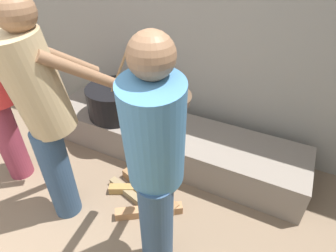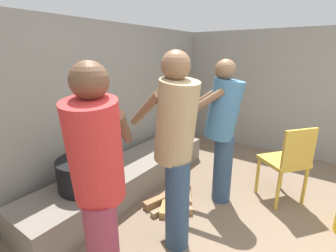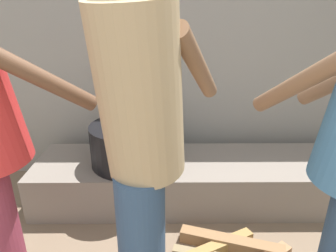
# 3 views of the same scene
# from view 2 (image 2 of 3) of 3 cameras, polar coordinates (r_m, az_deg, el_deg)

# --- Properties ---
(block_enclosure_rear) EXTENTS (5.68, 0.20, 1.94)m
(block_enclosure_rear) POSITION_cam_2_polar(r_m,az_deg,el_deg) (2.89, -22.90, 3.23)
(block_enclosure_rear) COLOR gray
(block_enclosure_rear) RESTS_ON ground_plane
(hearth_ledge) EXTENTS (2.53, 0.60, 0.33)m
(hearth_ledge) POSITION_cam_2_polar(r_m,az_deg,el_deg) (3.00, -9.48, -11.67)
(hearth_ledge) COLOR slate
(hearth_ledge) RESTS_ON ground_plane
(cooking_pot_main) EXTENTS (0.55, 0.55, 0.74)m
(cooking_pot_main) POSITION_cam_2_polar(r_m,az_deg,el_deg) (2.52, -18.61, -10.28)
(cooking_pot_main) COLOR black
(cooking_pot_main) RESTS_ON hearth_ledge
(cook_in_red_shirt) EXTENTS (0.71, 0.65, 1.56)m
(cook_in_red_shirt) POSITION_cam_2_polar(r_m,az_deg,el_deg) (1.50, -16.16, -11.86)
(cook_in_red_shirt) COLOR #8C3347
(cook_in_red_shirt) RESTS_ON ground_plane
(cook_in_blue_shirt) EXTENTS (0.55, 0.72, 1.54)m
(cook_in_blue_shirt) POSITION_cam_2_polar(r_m,az_deg,el_deg) (2.55, 12.72, 0.20)
(cook_in_blue_shirt) COLOR navy
(cook_in_blue_shirt) RESTS_ON ground_plane
(cook_in_tan_shirt) EXTENTS (0.55, 0.74, 1.61)m
(cook_in_tan_shirt) POSITION_cam_2_polar(r_m,az_deg,el_deg) (1.87, 1.78, -4.03)
(cook_in_tan_shirt) COLOR navy
(cook_in_tan_shirt) RESTS_ON ground_plane
(chair_yellow) EXTENTS (0.56, 0.56, 0.88)m
(chair_yellow) POSITION_cam_2_polar(r_m,az_deg,el_deg) (2.88, 26.39, -7.32)
(chair_yellow) COLOR gold
(chair_yellow) RESTS_ON ground_plane
(firewood_pile) EXTENTS (0.70, 0.50, 0.08)m
(firewood_pile) POSITION_cam_2_polar(r_m,az_deg,el_deg) (2.80, 1.24, -16.87)
(firewood_pile) COLOR olive
(firewood_pile) RESTS_ON ground_plane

